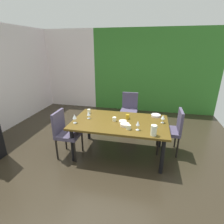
# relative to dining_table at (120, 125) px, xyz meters

# --- Properties ---
(ground_plane) EXTENTS (5.87, 6.15, 0.02)m
(ground_plane) POSITION_rel_dining_table_xyz_m (-0.32, -0.23, -0.67)
(ground_plane) COLOR #2C251A
(back_panel_interior) EXTENTS (1.87, 0.10, 2.66)m
(back_panel_interior) POSITION_rel_dining_table_xyz_m (-2.32, 2.80, 0.68)
(back_panel_interior) COLOR silver
(back_panel_interior) RESTS_ON ground_plane
(garden_window_panel) EXTENTS (4.00, 0.10, 2.66)m
(garden_window_panel) POSITION_rel_dining_table_xyz_m (0.61, 2.80, 0.68)
(garden_window_panel) COLOR #34762A
(garden_window_panel) RESTS_ON ground_plane
(dining_table) EXTENTS (1.86, 1.09, 0.73)m
(dining_table) POSITION_rel_dining_table_xyz_m (0.00, 0.00, 0.00)
(dining_table) COLOR #523D15
(dining_table) RESTS_ON ground_plane
(chair_head_far) EXTENTS (0.44, 0.45, 0.96)m
(chair_head_far) POSITION_rel_dining_table_xyz_m (0.02, 1.33, -0.11)
(chair_head_far) COLOR #4A425B
(chair_head_far) RESTS_ON ground_plane
(chair_left_near) EXTENTS (0.44, 0.44, 0.95)m
(chair_left_near) POSITION_rel_dining_table_xyz_m (-1.04, -0.29, -0.11)
(chair_left_near) COLOR #4A425B
(chair_left_near) RESTS_ON ground_plane
(chair_right_far) EXTENTS (0.44, 0.44, 0.95)m
(chair_right_far) POSITION_rel_dining_table_xyz_m (1.04, 0.29, -0.11)
(chair_right_far) COLOR #4A425B
(chair_right_far) RESTS_ON ground_plane
(wine_glass_right) EXTENTS (0.08, 0.08, 0.16)m
(wine_glass_right) POSITION_rel_dining_table_xyz_m (0.82, 0.12, 0.19)
(wine_glass_right) COLOR silver
(wine_glass_right) RESTS_ON dining_table
(wine_glass_north) EXTENTS (0.07, 0.07, 0.17)m
(wine_glass_north) POSITION_rel_dining_table_xyz_m (0.38, -0.30, 0.19)
(wine_glass_north) COLOR silver
(wine_glass_north) RESTS_ON dining_table
(wine_glass_rear) EXTENTS (0.08, 0.08, 0.18)m
(wine_glass_rear) POSITION_rel_dining_table_xyz_m (-0.83, -0.26, 0.20)
(wine_glass_rear) COLOR silver
(wine_glass_rear) RESTS_ON dining_table
(wine_glass_west) EXTENTS (0.07, 0.07, 0.15)m
(wine_glass_west) POSITION_rel_dining_table_xyz_m (-0.65, 0.01, 0.18)
(wine_glass_west) COLOR silver
(wine_glass_west) RESTS_ON dining_table
(serving_bowl_near_window) EXTENTS (0.17, 0.17, 0.05)m
(serving_bowl_near_window) POSITION_rel_dining_table_xyz_m (0.13, -0.18, 0.10)
(serving_bowl_near_window) COLOR silver
(serving_bowl_near_window) RESTS_ON dining_table
(serving_bowl_near_shelf) EXTENTS (0.15, 0.15, 0.05)m
(serving_bowl_near_shelf) POSITION_rel_dining_table_xyz_m (0.07, -0.06, 0.10)
(serving_bowl_near_shelf) COLOR beige
(serving_bowl_near_shelf) RESTS_ON dining_table
(serving_bowl_center) EXTENTS (0.19, 0.19, 0.04)m
(serving_bowl_center) POSITION_rel_dining_table_xyz_m (0.70, 0.43, 0.09)
(serving_bowl_center) COLOR silver
(serving_bowl_center) RESTS_ON dining_table
(cup_left) EXTENTS (0.08, 0.08, 0.08)m
(cup_left) POSITION_rel_dining_table_xyz_m (0.22, -0.31, 0.11)
(cup_left) COLOR beige
(cup_left) RESTS_ON dining_table
(cup_corner) EXTENTS (0.07, 0.07, 0.09)m
(cup_corner) POSITION_rel_dining_table_xyz_m (-0.75, 0.30, 0.12)
(cup_corner) COLOR #EDEFC9
(cup_corner) RESTS_ON dining_table
(cup_front) EXTENTS (0.08, 0.08, 0.08)m
(cup_front) POSITION_rel_dining_table_xyz_m (-0.11, -0.00, 0.11)
(cup_front) COLOR silver
(cup_front) RESTS_ON dining_table
(cup_south) EXTENTS (0.07, 0.07, 0.09)m
(cup_south) POSITION_rel_dining_table_xyz_m (0.13, 0.17, 0.12)
(cup_south) COLOR #BB911D
(cup_south) RESTS_ON dining_table
(pitcher_east) EXTENTS (0.11, 0.10, 0.18)m
(pitcher_east) POSITION_rel_dining_table_xyz_m (0.65, -0.44, 0.16)
(pitcher_east) COLOR silver
(pitcher_east) RESTS_ON dining_table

